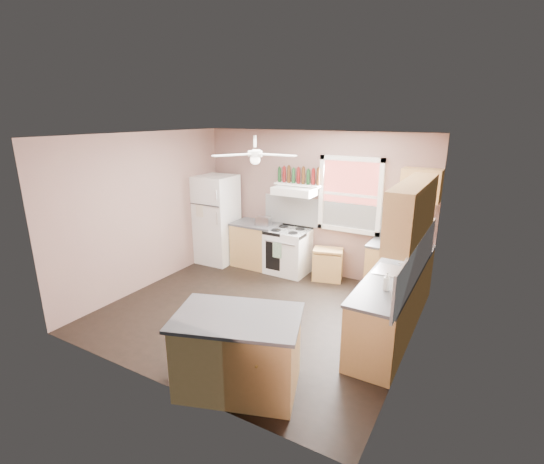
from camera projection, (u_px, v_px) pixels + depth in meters
The scene contains 32 objects.
floor at pixel (257, 312), 6.17m from camera, with size 4.50×4.50×0.00m, color black.
ceiling at pixel (255, 135), 5.40m from camera, with size 4.50×4.50×0.00m, color white.
wall_back at pixel (312, 204), 7.47m from camera, with size 4.50×0.05×2.70m, color #7C5D54.
wall_right at pixel (417, 256), 4.71m from camera, with size 0.05×4.00×2.70m, color #7C5D54.
wall_left at pixel (145, 211), 6.86m from camera, with size 0.05×4.00×2.70m, color #7C5D54.
backsplash_back at pixel (333, 216), 7.27m from camera, with size 2.90×0.03×0.55m, color white.
backsplash_right at pixel (417, 261), 5.02m from camera, with size 0.03×2.60×0.55m, color white.
window_view at pixel (350, 195), 7.01m from camera, with size 1.00×0.02×1.20m, color maroon.
window_frame at pixel (350, 195), 6.98m from camera, with size 1.16×0.07×1.36m, color white.
refrigerator at pixel (216, 219), 8.10m from camera, with size 0.76×0.74×1.80m, color white.
base_cabinet_left at pixel (256, 245), 7.97m from camera, with size 0.90×0.60×0.86m, color #B2894A.
counter_left at pixel (256, 224), 7.84m from camera, with size 0.92×0.62×0.04m, color #404042.
toaster at pixel (264, 221), 7.62m from camera, with size 0.28×0.16×0.18m, color silver.
stove at pixel (288, 251), 7.62m from camera, with size 0.79×0.64×0.86m, color white.
range_hood at pixel (295, 191), 7.27m from camera, with size 0.78×0.50×0.14m, color white.
bottle_shelf at pixel (298, 184), 7.34m from camera, with size 0.90×0.26×0.03m, color white.
cart at pixel (328, 266), 7.32m from camera, with size 0.53×0.35×0.53m, color #B2894A.
base_cabinet_corner at pixel (398, 272), 6.63m from camera, with size 1.00×0.60×0.86m, color #B2894A.
base_cabinet_right at pixel (390, 309), 5.37m from camera, with size 0.60×2.20×0.86m, color #B2894A.
counter_corner at pixel (400, 246), 6.50m from camera, with size 1.02×0.62×0.04m, color #404042.
counter_right at pixel (392, 278), 5.25m from camera, with size 0.62×2.22×0.04m, color #404042.
sink at pixel (395, 272), 5.41m from camera, with size 0.55×0.45×0.03m, color silver.
faucet at pixel (408, 269), 5.31m from camera, with size 0.03×0.03×0.14m, color silver.
upper_cabinet_right at pixel (412, 211), 5.09m from camera, with size 0.33×1.80×0.76m, color #B2894A.
upper_cabinet_corner at pixel (421, 185), 6.23m from camera, with size 0.60×0.33×0.52m, color #B2894A.
paper_towel at pixel (425, 225), 6.38m from camera, with size 0.12×0.12×0.26m, color white.
island at pixel (238, 354), 4.36m from camera, with size 1.29×0.82×0.86m, color #B2894A.
island_top at pixel (237, 318), 4.23m from camera, with size 1.37×0.89×0.04m, color #404042.
ceiling_fan_hub at pixel (255, 154), 5.47m from camera, with size 0.20×0.20×0.08m, color white.
soap_bottle at pixel (387, 281), 4.81m from camera, with size 0.09×0.09×0.24m, color silver.
red_caddy at pixel (413, 255), 5.93m from camera, with size 0.18×0.12×0.10m, color #AF250F.
wine_bottles at pixel (299, 176), 7.29m from camera, with size 0.86×0.06×0.31m.
Camera 1 is at (2.95, -4.71, 2.98)m, focal length 26.00 mm.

